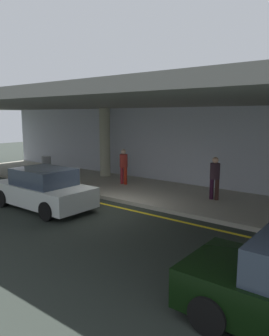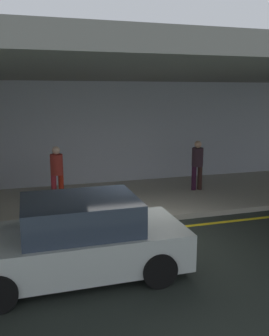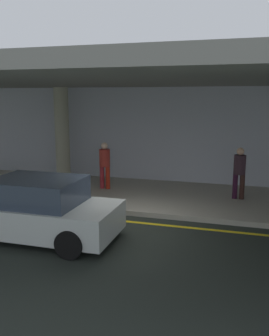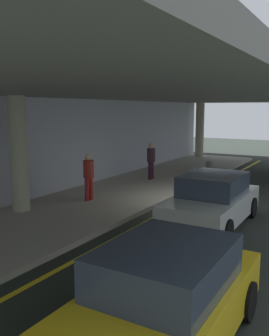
% 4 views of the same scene
% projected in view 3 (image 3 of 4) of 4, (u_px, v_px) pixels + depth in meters
% --- Properties ---
extents(ground_plane, '(60.00, 60.00, 0.00)m').
position_uv_depth(ground_plane, '(124.00, 228.00, 9.72)').
color(ground_plane, '#242A25').
extents(sidewalk, '(26.00, 4.20, 0.15)m').
position_uv_depth(sidewalk, '(152.00, 196.00, 12.62)').
color(sidewalk, '#A39E8F').
rests_on(sidewalk, ground).
extents(lane_stripe_yellow, '(26.00, 0.14, 0.01)m').
position_uv_depth(lane_stripe_yellow, '(129.00, 222.00, 10.19)').
color(lane_stripe_yellow, yellow).
rests_on(lane_stripe_yellow, ground).
extents(support_column_far_left, '(0.57, 0.57, 3.65)m').
position_uv_depth(support_column_far_left, '(62.00, 134.00, 14.58)').
color(support_column_far_left, '#A3A288').
rests_on(support_column_far_left, sidewalk).
extents(ceiling_overhang, '(28.00, 13.20, 0.30)m').
position_uv_depth(ceiling_overhang, '(149.00, 80.00, 11.42)').
color(ceiling_overhang, slate).
rests_on(ceiling_overhang, support_column_far_left).
extents(terminal_back_wall, '(26.00, 0.30, 3.80)m').
position_uv_depth(terminal_back_wall, '(166.00, 136.00, 14.39)').
color(terminal_back_wall, '#B0B4C0').
rests_on(terminal_back_wall, ground).
extents(car_silver, '(4.10, 1.92, 1.50)m').
position_uv_depth(car_silver, '(35.00, 210.00, 8.90)').
color(car_silver, '#B8BFBB').
rests_on(car_silver, ground).
extents(traveler_with_luggage, '(0.38, 0.38, 1.68)m').
position_uv_depth(traveler_with_luggage, '(239.00, 170.00, 11.78)').
color(traveler_with_luggage, black).
rests_on(traveler_with_luggage, sidewalk).
extents(person_waiting_for_ride, '(0.38, 0.38, 1.68)m').
position_uv_depth(person_waiting_for_ride, '(105.00, 162.00, 13.13)').
color(person_waiting_for_ride, maroon).
rests_on(person_waiting_for_ride, sidewalk).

